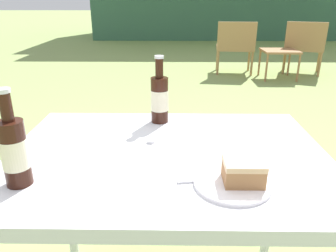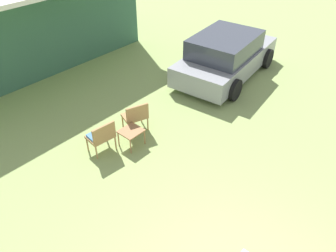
% 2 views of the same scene
% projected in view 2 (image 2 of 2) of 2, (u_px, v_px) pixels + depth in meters
% --- Properties ---
extents(cabin_building, '(8.46, 4.20, 3.37)m').
position_uv_depth(cabin_building, '(7.00, 17.00, 10.33)').
color(cabin_building, '#38664C').
rests_on(cabin_building, ground_plane).
extents(parked_car, '(4.24, 2.41, 1.39)m').
position_uv_depth(parked_car, '(226.00, 56.00, 10.41)').
color(parked_car, gray).
rests_on(parked_car, ground_plane).
extents(wicker_chair_cushioned, '(0.62, 0.50, 0.81)m').
position_uv_depth(wicker_chair_cushioned, '(101.00, 135.00, 7.50)').
color(wicker_chair_cushioned, '#9E7547').
rests_on(wicker_chair_cushioned, ground_plane).
extents(wicker_chair_plain, '(0.70, 0.62, 0.81)m').
position_uv_depth(wicker_chair_plain, '(136.00, 115.00, 8.13)').
color(wicker_chair_plain, '#9E7547').
rests_on(wicker_chair_plain, ground_plane).
extents(garden_side_table, '(0.51, 0.47, 0.43)m').
position_uv_depth(garden_side_table, '(131.00, 132.00, 7.73)').
color(garden_side_table, '#996B42').
rests_on(garden_side_table, ground_plane).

